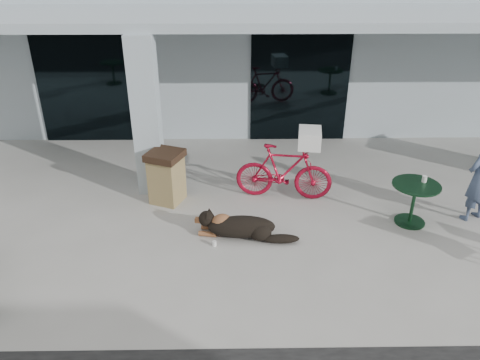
{
  "coord_description": "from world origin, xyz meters",
  "views": [
    {
      "loc": [
        0.17,
        -6.25,
        4.61
      ],
      "look_at": [
        0.27,
        0.72,
        1.0
      ],
      "focal_mm": 35.0,
      "sensor_mm": 36.0,
      "label": 1
    }
  ],
  "objects_px": {
    "bicycle": "(284,172)",
    "trash_receptacle": "(167,177)",
    "cafe_table_far": "(413,204)",
    "person": "(480,179)",
    "dog": "(241,226)"
  },
  "relations": [
    {
      "from": "bicycle",
      "to": "dog",
      "type": "xyz_separation_m",
      "value": [
        -0.85,
        -1.39,
        -0.34
      ]
    },
    {
      "from": "bicycle",
      "to": "cafe_table_far",
      "type": "bearing_deg",
      "value": -105.22
    },
    {
      "from": "bicycle",
      "to": "trash_receptacle",
      "type": "relative_size",
      "value": 1.8
    },
    {
      "from": "dog",
      "to": "person",
      "type": "bearing_deg",
      "value": 17.46
    },
    {
      "from": "cafe_table_far",
      "to": "person",
      "type": "height_order",
      "value": "person"
    },
    {
      "from": "cafe_table_far",
      "to": "person",
      "type": "relative_size",
      "value": 0.51
    },
    {
      "from": "bicycle",
      "to": "cafe_table_far",
      "type": "xyz_separation_m",
      "value": [
        2.23,
        -0.97,
        -0.17
      ]
    },
    {
      "from": "bicycle",
      "to": "person",
      "type": "height_order",
      "value": "person"
    },
    {
      "from": "bicycle",
      "to": "person",
      "type": "bearing_deg",
      "value": -95.44
    },
    {
      "from": "dog",
      "to": "cafe_table_far",
      "type": "bearing_deg",
      "value": 17.75
    },
    {
      "from": "bicycle",
      "to": "person",
      "type": "distance_m",
      "value": 3.51
    },
    {
      "from": "cafe_table_far",
      "to": "trash_receptacle",
      "type": "relative_size",
      "value": 0.8
    },
    {
      "from": "bicycle",
      "to": "trash_receptacle",
      "type": "distance_m",
      "value": 2.28
    },
    {
      "from": "cafe_table_far",
      "to": "trash_receptacle",
      "type": "xyz_separation_m",
      "value": [
        -4.5,
        0.87,
        0.13
      ]
    },
    {
      "from": "person",
      "to": "trash_receptacle",
      "type": "bearing_deg",
      "value": -32.53
    }
  ]
}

